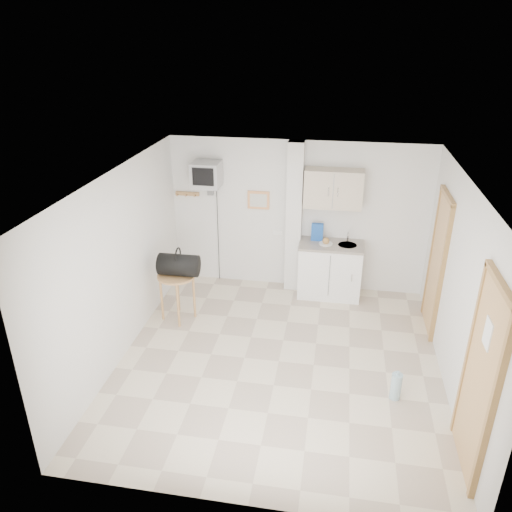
% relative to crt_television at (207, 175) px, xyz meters
% --- Properties ---
extents(ground, '(4.50, 4.50, 0.00)m').
position_rel_crt_television_xyz_m(ground, '(1.45, -2.02, -1.94)').
color(ground, beige).
rests_on(ground, ground).
extents(room_envelope, '(4.24, 4.54, 2.55)m').
position_rel_crt_television_xyz_m(room_envelope, '(1.69, -1.93, -0.40)').
color(room_envelope, white).
rests_on(room_envelope, ground).
extents(kitchenette, '(1.03, 0.58, 2.10)m').
position_rel_crt_television_xyz_m(kitchenette, '(2.02, -0.02, -1.13)').
color(kitchenette, white).
rests_on(kitchenette, ground).
extents(crt_television, '(0.44, 0.45, 2.15)m').
position_rel_crt_television_xyz_m(crt_television, '(0.00, 0.00, 0.00)').
color(crt_television, slate).
rests_on(crt_television, ground).
extents(round_table, '(0.57, 0.57, 0.74)m').
position_rel_crt_television_xyz_m(round_table, '(-0.20, -1.19, -1.31)').
color(round_table, '#A97544').
rests_on(round_table, ground).
extents(duffel_bag, '(0.59, 0.33, 0.44)m').
position_rel_crt_television_xyz_m(duffel_bag, '(-0.16, -1.18, -1.03)').
color(duffel_bag, black).
rests_on(duffel_bag, round_table).
extents(water_bottle, '(0.13, 0.13, 0.39)m').
position_rel_crt_television_xyz_m(water_bottle, '(2.92, -2.50, -1.76)').
color(water_bottle, '#93B6C5').
rests_on(water_bottle, ground).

